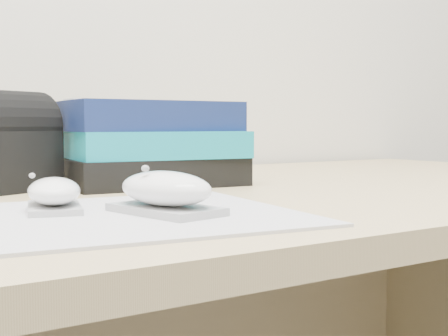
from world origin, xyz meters
TOP-DOWN VIEW (x-y plane):
  - desk at (0.00, 1.64)m, footprint 1.60×0.80m
  - mousepad at (-0.26, 1.39)m, footprint 0.41×0.34m
  - mouse_rear at (-0.28, 1.45)m, footprint 0.08×0.11m
  - mouse_front at (-0.20, 1.37)m, footprint 0.09×0.13m
  - book_stack at (-0.06, 1.69)m, footprint 0.28×0.23m

SIDE VIEW (x-z plane):
  - desk at x=0.00m, z-range 0.13..0.86m
  - mousepad at x=-0.26m, z-range 0.73..0.73m
  - mouse_rear at x=-0.28m, z-range 0.73..0.77m
  - mouse_front at x=-0.20m, z-range 0.73..0.78m
  - book_stack at x=-0.06m, z-range 0.73..0.86m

